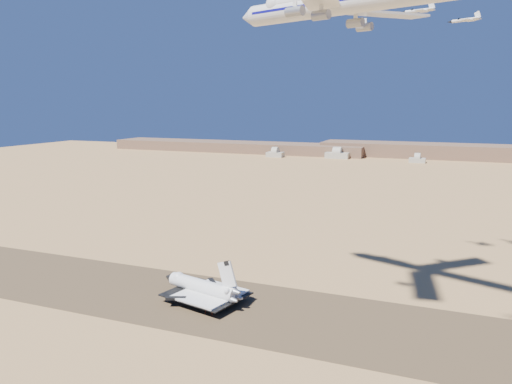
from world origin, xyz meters
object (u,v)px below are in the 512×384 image
at_px(shuttle, 202,288).
at_px(chase_jet_c, 418,11).
at_px(crew_b, 206,310).
at_px(carrier_747, 338,4).
at_px(crew_a, 212,312).
at_px(crew_c, 213,310).
at_px(chase_jet_d, 465,20).

bearing_deg(shuttle, chase_jet_c, 54.00).
relative_size(crew_b, chase_jet_c, 0.14).
height_order(crew_b, chase_jet_c, chase_jet_c).
relative_size(carrier_747, crew_a, 45.91).
xyz_separation_m(carrier_747, crew_a, (-37.39, -14.91, -100.50)).
xyz_separation_m(shuttle, crew_c, (8.70, -8.27, -3.89)).
bearing_deg(carrier_747, chase_jet_d, 79.61).
bearing_deg(crew_b, shuttle, 6.58).
distance_m(shuttle, carrier_747, 107.44).
bearing_deg(crew_b, chase_jet_d, -72.38).
xyz_separation_m(crew_a, crew_c, (-0.37, 1.67, -0.14)).
xyz_separation_m(carrier_747, crew_b, (-40.25, -14.15, -100.48)).
height_order(crew_a, crew_c, crew_a).
relative_size(chase_jet_c, chase_jet_d, 1.03).
bearing_deg(crew_a, crew_b, 95.58).
distance_m(crew_c, chase_jet_c, 136.38).
bearing_deg(chase_jet_d, chase_jet_c, -118.63).
height_order(crew_b, crew_c, crew_b).
height_order(carrier_747, crew_b, carrier_747).
bearing_deg(crew_c, chase_jet_c, -115.38).
bearing_deg(crew_b, chase_jet_c, -69.96).
bearing_deg(carrier_747, crew_c, -141.01).
bearing_deg(chase_jet_d, crew_a, -106.68).
relative_size(shuttle, carrier_747, 0.42).
distance_m(shuttle, crew_b, 11.70).
distance_m(crew_b, chase_jet_d, 149.47).
height_order(carrier_747, chase_jet_c, carrier_747).
distance_m(crew_a, chase_jet_d, 148.43).
bearing_deg(chase_jet_c, chase_jet_d, 49.95).
xyz_separation_m(chase_jet_c, chase_jet_d, (16.76, 11.55, -2.72)).
bearing_deg(crew_b, crew_a, -132.47).
relative_size(carrier_747, crew_b, 45.09).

